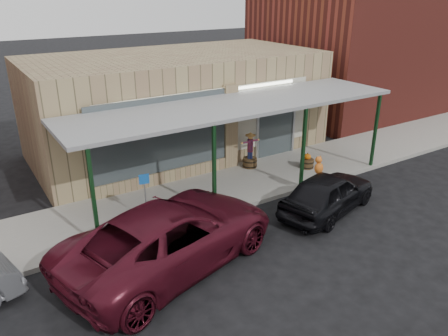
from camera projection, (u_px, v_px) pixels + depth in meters
ground at (303, 229)px, 13.08m from camera, size 120.00×120.00×0.00m
sidewalk at (236, 185)px, 15.86m from camera, size 40.00×3.20×0.15m
storefront at (177, 104)px, 18.64m from camera, size 12.00×6.25×4.20m
awning at (238, 106)px, 14.70m from camera, size 12.00×3.00×3.04m
block_buildings_near at (205, 58)px, 19.81m from camera, size 61.00×8.00×8.00m
barrel_scarecrow at (250, 155)px, 17.06m from camera, size 0.85×0.69×1.43m
barrel_pumpkin at (307, 162)px, 17.10m from camera, size 0.68×0.68×0.62m
handicap_sign at (145, 191)px, 12.99m from camera, size 0.31×0.08×1.49m
parked_sedan at (328, 193)px, 13.87m from camera, size 4.19×2.55×1.56m
car_maroon at (171, 235)px, 11.16m from camera, size 6.58×4.36×1.68m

